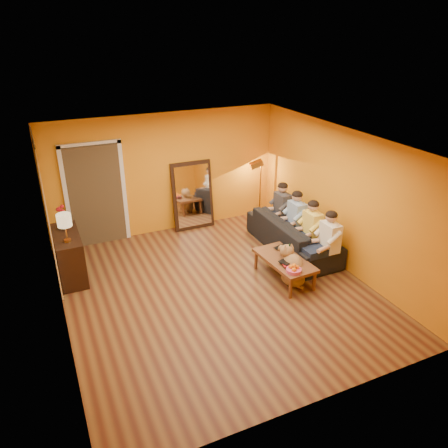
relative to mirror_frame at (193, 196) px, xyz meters
name	(u,v)px	position (x,y,z in m)	size (l,w,h in m)	color
room_shell	(208,214)	(-0.55, -2.26, 0.54)	(5.00, 5.50, 2.60)	brown
white_accent	(46,209)	(-3.04, -0.88, 0.54)	(0.02, 1.90, 2.58)	white
doorway_recess	(95,194)	(-2.05, 0.20, 0.29)	(1.06, 0.30, 2.10)	#3F2D19
door_jamb_left	(67,200)	(-2.62, 0.08, 0.29)	(0.08, 0.06, 2.20)	white
door_jamb_right	(124,192)	(-1.48, 0.08, 0.29)	(0.08, 0.06, 2.20)	white
door_header	(89,144)	(-2.05, 0.08, 1.36)	(1.22, 0.06, 0.08)	white
mirror_frame	(193,196)	(0.00, 0.00, 0.00)	(0.92, 0.06, 1.52)	black
mirror_glass	(193,196)	(0.00, -0.04, 0.00)	(0.78, 0.02, 1.36)	white
sideboard	(69,256)	(-2.79, -1.08, -0.34)	(0.44, 1.18, 0.85)	black
table_lamp	(65,228)	(-2.79, -1.38, 0.34)	(0.24, 0.24, 0.51)	beige
sofa	(293,234)	(1.45, -1.86, -0.42)	(0.91, 2.32, 0.68)	black
coffee_table	(284,269)	(0.69, -2.78, -0.55)	(0.62, 1.22, 0.42)	brown
floor_lamp	(260,191)	(1.55, -0.28, -0.04)	(0.30, 0.24, 1.44)	#CA8C3B
dog	(292,265)	(0.75, -2.94, -0.39)	(0.40, 0.62, 0.73)	olive
person_far_left	(329,242)	(1.58, -2.86, -0.15)	(0.70, 0.44, 1.22)	silver
person_mid_left	(312,230)	(1.58, -2.31, -0.15)	(0.70, 0.44, 1.22)	#F1D450
person_mid_right	(296,219)	(1.58, -1.76, -0.15)	(0.70, 0.44, 1.22)	#8DAEDA
person_far_right	(282,210)	(1.58, -1.21, -0.15)	(0.70, 0.44, 1.22)	#39383D
fruit_bowl	(294,268)	(0.59, -3.23, -0.26)	(0.26, 0.26, 0.16)	#D54B7A
wine_bottle	(289,252)	(0.74, -2.83, -0.18)	(0.07, 0.07, 0.31)	black
tumbler	(287,252)	(0.81, -2.66, -0.29)	(0.10, 0.10, 0.09)	#B27F3F
laptop	(283,248)	(0.87, -2.43, -0.33)	(0.31, 0.20, 0.02)	black
book_lower	(282,265)	(0.51, -2.98, -0.33)	(0.18, 0.25, 0.02)	black
book_mid	(282,264)	(0.52, -2.97, -0.31)	(0.18, 0.24, 0.02)	#B01419
book_upper	(282,264)	(0.51, -2.99, -0.29)	(0.15, 0.20, 0.02)	black
vase	(63,224)	(-2.79, -0.83, 0.18)	(0.18, 0.18, 0.18)	black
flowers	(61,211)	(-2.79, -0.83, 0.45)	(0.17, 0.17, 0.48)	#B01419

